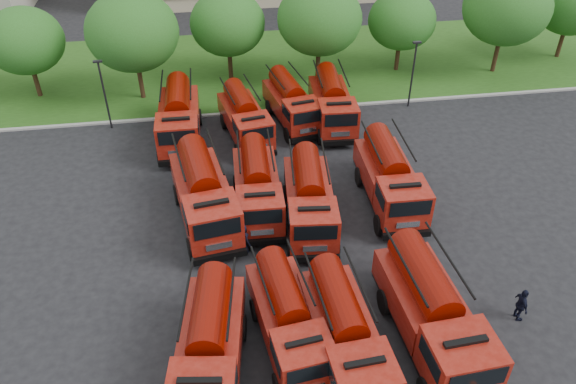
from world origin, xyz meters
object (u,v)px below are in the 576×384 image
at_px(fire_truck_0, 209,347).
at_px(firefighter_2, 516,318).
at_px(fire_truck_9, 245,117).
at_px(fire_truck_2, 344,333).
at_px(fire_truck_3, 432,312).
at_px(fire_truck_5, 257,186).
at_px(firefighter_3, 410,295).
at_px(fire_truck_8, 179,117).
at_px(firefighter_4, 243,252).
at_px(fire_truck_10, 291,102).
at_px(fire_truck_6, 309,198).
at_px(firefighter_5, 392,187).
at_px(fire_truck_1, 288,318).
at_px(fire_truck_4, 204,194).
at_px(fire_truck_7, 390,178).
at_px(fire_truck_11, 332,103).

xyz_separation_m(fire_truck_0, firefighter_2, (14.09, 0.81, -1.67)).
distance_m(fire_truck_0, fire_truck_9, 19.12).
bearing_deg(fire_truck_2, firefighter_2, 2.46).
height_order(fire_truck_3, fire_truck_5, fire_truck_3).
xyz_separation_m(fire_truck_0, firefighter_3, (9.68, 2.96, -1.67)).
bearing_deg(fire_truck_8, firefighter_2, -49.52).
bearing_deg(fire_truck_5, firefighter_4, -106.35).
bearing_deg(fire_truck_10, fire_truck_0, -118.14).
distance_m(fire_truck_3, fire_truck_9, 19.68).
relative_size(fire_truck_0, firefighter_3, 4.18).
relative_size(fire_truck_3, fire_truck_9, 1.12).
distance_m(fire_truck_2, fire_truck_6, 9.26).
bearing_deg(fire_truck_5, fire_truck_0, -104.11).
distance_m(fire_truck_6, firefighter_5, 6.44).
bearing_deg(firefighter_3, fire_truck_1, -25.55).
relative_size(fire_truck_0, fire_truck_4, 0.91).
bearing_deg(fire_truck_1, fire_truck_6, 66.01).
bearing_deg(fire_truck_6, fire_truck_1, -100.97).
height_order(fire_truck_0, fire_truck_7, fire_truck_7).
height_order(fire_truck_3, fire_truck_8, fire_truck_3).
bearing_deg(fire_truck_6, fire_truck_11, 77.17).
relative_size(fire_truck_1, fire_truck_11, 0.93).
bearing_deg(firefighter_4, fire_truck_10, -60.35).
distance_m(fire_truck_0, fire_truck_5, 11.18).
height_order(fire_truck_5, fire_truck_11, fire_truck_11).
relative_size(fire_truck_11, firefighter_3, 4.14).
bearing_deg(fire_truck_4, fire_truck_11, 37.41).
bearing_deg(fire_truck_3, fire_truck_9, 105.54).
height_order(fire_truck_8, firefighter_2, fire_truck_8).
relative_size(fire_truck_5, fire_truck_7, 0.96).
bearing_deg(firefighter_3, firefighter_4, -70.57).
distance_m(fire_truck_11, firefighter_5, 8.58).
bearing_deg(firefighter_5, fire_truck_7, 80.67).
height_order(fire_truck_4, fire_truck_10, fire_truck_4).
distance_m(fire_truck_9, firefighter_3, 17.29).
distance_m(fire_truck_8, fire_truck_11, 10.71).
relative_size(fire_truck_1, fire_truck_9, 0.97).
relative_size(firefighter_3, firefighter_5, 0.91).
xyz_separation_m(fire_truck_0, firefighter_5, (11.46, 11.70, -1.67)).
distance_m(fire_truck_1, fire_truck_5, 9.63).
relative_size(fire_truck_2, firefighter_5, 3.69).
height_order(fire_truck_2, fire_truck_10, fire_truck_2).
relative_size(firefighter_4, firefighter_5, 0.96).
height_order(fire_truck_5, firefighter_2, fire_truck_5).
distance_m(fire_truck_1, fire_truck_10, 19.66).
relative_size(fire_truck_6, fire_truck_11, 1.01).
bearing_deg(firefighter_2, fire_truck_5, 51.00).
height_order(fire_truck_3, fire_truck_10, fire_truck_3).
bearing_deg(firefighter_4, firefighter_3, -159.72).
height_order(fire_truck_9, fire_truck_10, fire_truck_10).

